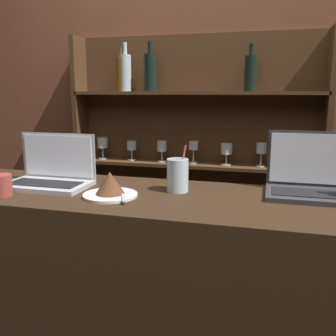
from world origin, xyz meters
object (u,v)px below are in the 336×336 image
object	(u,v)px
cake_plate	(110,187)
water_glass	(178,175)
laptop_near	(51,174)
coffee_cup	(2,185)
laptop_far	(306,181)

from	to	relation	value
cake_plate	water_glass	xyz separation A→B (m)	(0.22, 0.14, 0.03)
laptop_near	coffee_cup	distance (m)	0.21
cake_plate	coffee_cup	world-z (taller)	cake_plate
laptop_near	laptop_far	size ratio (longest dim) A/B	1.17
coffee_cup	water_glass	bearing A→B (deg)	20.85
laptop_far	coffee_cup	bearing A→B (deg)	-163.88
laptop_far	coffee_cup	world-z (taller)	laptop_far
laptop_near	cake_plate	bearing A→B (deg)	-16.76
laptop_far	cake_plate	world-z (taller)	laptop_far
laptop_near	laptop_far	bearing A→B (deg)	7.09
laptop_near	coffee_cup	xyz separation A→B (m)	(-0.08, -0.19, -0.01)
laptop_far	water_glass	xyz separation A→B (m)	(-0.48, -0.08, 0.01)
water_glass	coffee_cup	distance (m)	0.65
coffee_cup	laptop_near	bearing A→B (deg)	66.12
laptop_near	water_glass	size ratio (longest dim) A/B	1.88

